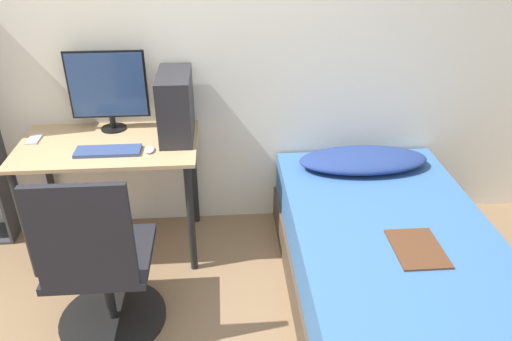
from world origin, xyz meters
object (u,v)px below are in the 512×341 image
(office_chair, at_px, (101,276))
(bed, at_px, (392,270))
(monitor, at_px, (108,88))
(pc_tower, at_px, (176,105))
(keyboard, at_px, (108,151))

(office_chair, distance_m, bed, 1.53)
(monitor, relative_size, pc_tower, 1.18)
(office_chair, height_order, keyboard, office_chair)
(office_chair, height_order, pc_tower, pc_tower)
(bed, bearing_deg, office_chair, -177.32)
(keyboard, bearing_deg, pc_tower, 27.87)
(office_chair, bearing_deg, bed, 2.68)
(office_chair, xyz_separation_m, bed, (1.52, 0.07, -0.12))
(pc_tower, bearing_deg, monitor, 162.31)
(keyboard, bearing_deg, office_chair, -87.93)
(pc_tower, bearing_deg, keyboard, -152.13)
(office_chair, relative_size, keyboard, 2.70)
(office_chair, relative_size, bed, 0.51)
(office_chair, xyz_separation_m, monitor, (-0.05, 0.94, 0.65))
(office_chair, distance_m, pc_tower, 1.06)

